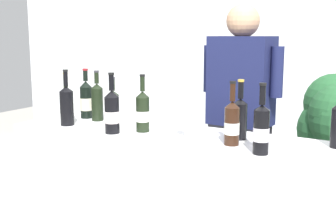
{
  "coord_description": "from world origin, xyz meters",
  "views": [
    {
      "loc": [
        1.06,
        -2.04,
        1.53
      ],
      "look_at": [
        -0.11,
        0.0,
        1.13
      ],
      "focal_mm": 45.6,
      "sensor_mm": 36.0,
      "label": 1
    }
  ],
  "objects": [
    {
      "name": "wine_bottle_9",
      "position": [
        -0.39,
        -0.16,
        1.11
      ],
      "size": [
        0.08,
        0.08,
        0.34
      ],
      "color": "black",
      "rests_on": "counter"
    },
    {
      "name": "wine_glass",
      "position": [
        0.01,
        -0.04,
        1.11
      ],
      "size": [
        0.07,
        0.07,
        0.19
      ],
      "color": "silver",
      "rests_on": "counter"
    },
    {
      "name": "wine_bottle_7",
      "position": [
        -0.81,
        0.12,
        1.11
      ],
      "size": [
        0.08,
        0.08,
        0.33
      ],
      "color": "black",
      "rests_on": "counter"
    },
    {
      "name": "wine_bottle_6",
      "position": [
        0.29,
        0.07,
        1.1
      ],
      "size": [
        0.07,
        0.07,
        0.32
      ],
      "color": "black",
      "rests_on": "counter"
    },
    {
      "name": "wine_bottle_11",
      "position": [
        0.47,
        -0.15,
        1.1
      ],
      "size": [
        0.08,
        0.08,
        0.33
      ],
      "color": "black",
      "rests_on": "counter"
    },
    {
      "name": "wine_bottle_3",
      "position": [
        -0.85,
        -0.03,
        1.09
      ],
      "size": [
        0.08,
        0.08,
        0.31
      ],
      "color": "black",
      "rests_on": "counter"
    },
    {
      "name": "wine_bottle_2",
      "position": [
        -0.54,
        0.05,
        1.09
      ],
      "size": [
        0.07,
        0.07,
        0.29
      ],
      "color": "black",
      "rests_on": "counter"
    },
    {
      "name": "wine_bottle_5",
      "position": [
        -0.76,
        -0.12,
        1.11
      ],
      "size": [
        0.08,
        0.08,
        0.34
      ],
      "color": "black",
      "rests_on": "counter"
    },
    {
      "name": "wine_bottle_0",
      "position": [
        -0.69,
        0.09,
        1.11
      ],
      "size": [
        0.08,
        0.08,
        0.32
      ],
      "color": "black",
      "rests_on": "counter"
    },
    {
      "name": "wine_bottle_1",
      "position": [
        -0.26,
        -0.04,
        1.1
      ],
      "size": [
        0.08,
        0.08,
        0.33
      ],
      "color": "black",
      "rests_on": "counter"
    },
    {
      "name": "wall_back",
      "position": [
        0.0,
        2.6,
        1.4
      ],
      "size": [
        8.0,
        0.1,
        2.8
      ],
      "primitive_type": "cube",
      "color": "silver",
      "rests_on": "ground_plane"
    },
    {
      "name": "person_server",
      "position": [
        0.07,
        0.66,
        0.85
      ],
      "size": [
        0.57,
        0.27,
        1.73
      ],
      "color": "black",
      "rests_on": "ground_plane"
    },
    {
      "name": "wine_bottle_8",
      "position": [
        0.29,
        -0.06,
        1.1
      ],
      "size": [
        0.08,
        0.08,
        0.32
      ],
      "color": "black",
      "rests_on": "counter"
    }
  ]
}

